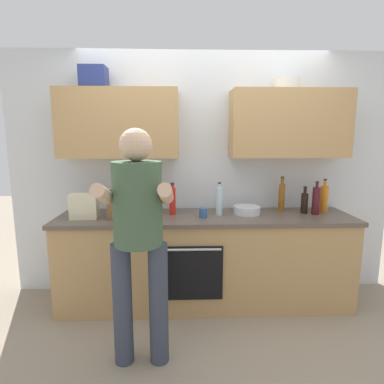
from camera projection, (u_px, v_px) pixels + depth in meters
The scene contains 15 objects.
ground_plane at pixel (205, 302), 3.20m from camera, with size 12.00×12.00×0.00m, color gray.
back_wall_unit at pixel (203, 153), 3.21m from camera, with size 4.00×0.38×2.50m.
counter at pixel (205, 260), 3.12m from camera, with size 2.84×0.67×0.90m.
person_standing at pixel (138, 230), 2.18m from camera, with size 0.49×0.45×1.71m.
bottle_wine at pixel (316, 200), 3.08m from camera, with size 0.07×0.07×0.33m.
bottle_oil at pixel (150, 200), 3.08m from camera, with size 0.08×0.08×0.34m.
bottle_juice at pixel (324, 198), 3.20m from camera, with size 0.08×0.08×0.33m.
bottle_hotsauce at pixel (172, 200), 3.06m from camera, with size 0.06×0.06×0.31m.
bottle_water at pixel (219, 201), 3.03m from camera, with size 0.06×0.06×0.32m.
bottle_soy at pixel (304, 202), 3.13m from camera, with size 0.07×0.07×0.27m.
bottle_syrup at pixel (282, 196), 3.22m from camera, with size 0.06×0.06×0.35m.
cup_tea at pixel (203, 213), 2.96m from camera, with size 0.08×0.08×0.09m, color #33598C.
mixing_bowl at pixel (247, 210), 3.11m from camera, with size 0.26×0.26×0.08m, color silver.
knife_block at pixel (114, 207), 2.92m from camera, with size 0.10×0.14×0.28m.
grocery_bag_rice at pixel (84, 206), 2.94m from camera, with size 0.25×0.17×0.23m, color beige.
Camera 1 is at (-0.23, -2.95, 1.65)m, focal length 29.49 mm.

